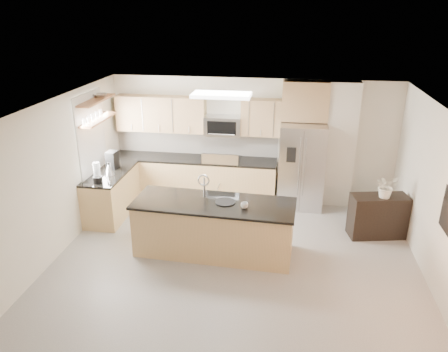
% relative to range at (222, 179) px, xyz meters
% --- Properties ---
extents(floor, '(6.50, 6.50, 0.00)m').
position_rel_range_xyz_m(floor, '(0.60, -2.92, -0.47)').
color(floor, '#A09D98').
rests_on(floor, ground).
extents(ceiling, '(6.00, 6.50, 0.02)m').
position_rel_range_xyz_m(ceiling, '(0.60, -2.92, 2.13)').
color(ceiling, silver).
rests_on(ceiling, wall_back).
extents(wall_back, '(6.00, 0.02, 2.60)m').
position_rel_range_xyz_m(wall_back, '(0.60, 0.33, 0.83)').
color(wall_back, beige).
rests_on(wall_back, floor).
extents(wall_left, '(0.02, 6.50, 2.60)m').
position_rel_range_xyz_m(wall_left, '(-2.40, -2.92, 0.83)').
color(wall_left, beige).
rests_on(wall_left, floor).
extents(back_counter, '(3.55, 0.66, 1.44)m').
position_rel_range_xyz_m(back_counter, '(-0.63, 0.01, -0.00)').
color(back_counter, tan).
rests_on(back_counter, floor).
extents(left_counter, '(0.66, 1.50, 0.92)m').
position_rel_range_xyz_m(left_counter, '(-2.07, -1.07, -0.01)').
color(left_counter, tan).
rests_on(left_counter, floor).
extents(range, '(0.76, 0.64, 1.14)m').
position_rel_range_xyz_m(range, '(0.00, 0.00, 0.00)').
color(range, black).
rests_on(range, floor).
extents(upper_cabinets, '(3.50, 0.33, 0.75)m').
position_rel_range_xyz_m(upper_cabinets, '(-0.70, 0.16, 1.35)').
color(upper_cabinets, tan).
rests_on(upper_cabinets, wall_back).
extents(microwave, '(0.76, 0.40, 0.40)m').
position_rel_range_xyz_m(microwave, '(0.00, 0.12, 1.16)').
color(microwave, '#B3B3B5').
rests_on(microwave, upper_cabinets).
extents(refrigerator, '(0.92, 0.78, 1.78)m').
position_rel_range_xyz_m(refrigerator, '(1.66, -0.05, 0.42)').
color(refrigerator, '#B3B3B5').
rests_on(refrigerator, floor).
extents(partition_column, '(0.60, 0.30, 2.60)m').
position_rel_range_xyz_m(partition_column, '(2.42, 0.18, 0.83)').
color(partition_column, beige).
rests_on(partition_column, floor).
extents(window, '(0.04, 1.15, 1.65)m').
position_rel_range_xyz_m(window, '(-2.38, -1.07, 1.18)').
color(window, white).
rests_on(window, wall_left).
extents(shelf_lower, '(0.30, 1.20, 0.04)m').
position_rel_range_xyz_m(shelf_lower, '(-2.25, -0.97, 1.48)').
color(shelf_lower, '#99643D').
rests_on(shelf_lower, wall_left).
extents(shelf_upper, '(0.30, 1.20, 0.04)m').
position_rel_range_xyz_m(shelf_upper, '(-2.25, -0.97, 1.85)').
color(shelf_upper, '#99643D').
rests_on(shelf_upper, wall_left).
extents(ceiling_fixture, '(1.00, 0.50, 0.06)m').
position_rel_range_xyz_m(ceiling_fixture, '(0.20, -1.32, 2.09)').
color(ceiling_fixture, white).
rests_on(ceiling_fixture, ceiling).
extents(island, '(2.74, 1.10, 1.36)m').
position_rel_range_xyz_m(island, '(0.20, -2.16, -0.00)').
color(island, tan).
rests_on(island, floor).
extents(credenza, '(1.06, 0.61, 0.80)m').
position_rel_range_xyz_m(credenza, '(3.06, -1.16, -0.07)').
color(credenza, black).
rests_on(credenza, floor).
extents(cup, '(0.13, 0.13, 0.10)m').
position_rel_range_xyz_m(cup, '(0.73, -2.30, 0.51)').
color(cup, silver).
rests_on(cup, island).
extents(platter, '(0.40, 0.40, 0.02)m').
position_rel_range_xyz_m(platter, '(0.39, -2.13, 0.47)').
color(platter, black).
rests_on(platter, island).
extents(blender, '(0.17, 0.17, 0.39)m').
position_rel_range_xyz_m(blender, '(-2.07, -1.60, 0.62)').
color(blender, black).
rests_on(blender, left_counter).
extents(kettle, '(0.20, 0.20, 0.25)m').
position_rel_range_xyz_m(kettle, '(-2.02, -1.20, 0.56)').
color(kettle, '#B3B3B5').
rests_on(kettle, left_counter).
extents(coffee_maker, '(0.20, 0.24, 0.35)m').
position_rel_range_xyz_m(coffee_maker, '(-2.10, -0.85, 0.62)').
color(coffee_maker, black).
rests_on(coffee_maker, left_counter).
extents(bowl, '(0.41, 0.41, 0.08)m').
position_rel_range_xyz_m(bowl, '(-2.25, -0.74, 1.91)').
color(bowl, '#B3B3B5').
rests_on(bowl, shelf_upper).
extents(flower_vase, '(0.73, 0.69, 0.64)m').
position_rel_range_xyz_m(flower_vase, '(3.12, -1.20, 0.65)').
color(flower_vase, silver).
rests_on(flower_vase, credenza).
extents(television, '(0.14, 1.08, 0.62)m').
position_rel_range_xyz_m(television, '(3.51, -3.12, 0.88)').
color(television, black).
rests_on(television, wall_right).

